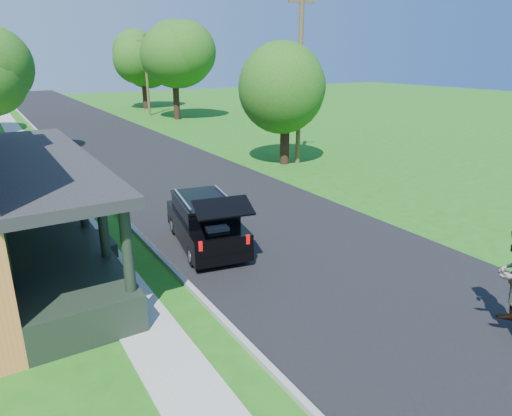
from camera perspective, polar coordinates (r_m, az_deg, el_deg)
ground at (r=12.49m, az=13.86°, el=-9.50°), size 140.00×140.00×0.00m
street at (r=29.32m, az=-14.86°, el=6.61°), size 8.00×120.00×0.02m
curb at (r=28.47m, az=-22.68°, el=5.45°), size 0.15×120.00×0.12m
sidewalk at (r=28.29m, az=-25.76°, el=4.96°), size 1.30×120.00×0.03m
black_suv at (r=14.41m, az=-6.29°, el=-1.76°), size 2.41×4.64×2.06m
tree_right_near at (r=25.06m, az=3.65°, el=15.78°), size 5.69×5.35×6.95m
tree_right_mid at (r=44.30m, az=-10.36°, el=19.33°), size 6.79×6.61×10.00m
tree_right_far at (r=54.38m, az=-14.08°, el=18.09°), size 7.35×7.57×8.96m
utility_pole_near at (r=25.28m, az=5.49°, el=15.82°), size 1.51×0.38×8.91m
utility_pole_far at (r=47.79m, az=-13.50°, el=15.92°), size 1.49×0.62×7.66m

